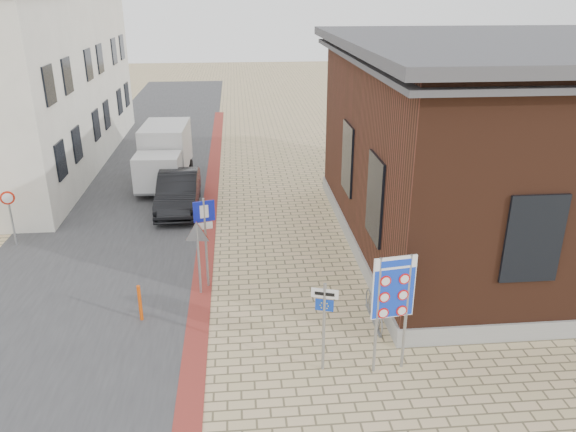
{
  "coord_description": "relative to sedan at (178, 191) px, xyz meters",
  "views": [
    {
      "loc": [
        -0.8,
        -10.34,
        8.19
      ],
      "look_at": [
        0.57,
        4.41,
        2.2
      ],
      "focal_mm": 35.0,
      "sensor_mm": 36.0,
      "label": 1
    }
  ],
  "objects": [
    {
      "name": "townhouse_far",
      "position": [
        -7.79,
        12.97,
        3.43
      ],
      "size": [
        7.4,
        6.4,
        8.3
      ],
      "color": "silver",
      "rests_on": "ground"
    },
    {
      "name": "parking_sign",
      "position": [
        1.4,
        -6.53,
        1.19
      ],
      "size": [
        0.6,
        0.21,
        2.78
      ],
      "rotation": [
        0.0,
        0.0,
        0.28
      ],
      "color": "gray",
      "rests_on": "ground"
    },
    {
      "name": "road_strip",
      "position": [
        -2.3,
        3.97,
        -0.72
      ],
      "size": [
        7.0,
        60.0,
        0.02
      ],
      "primitive_type": "cube",
      "color": "#38383A",
      "rests_on": "ground"
    },
    {
      "name": "sedan",
      "position": [
        0.0,
        0.0,
        0.0
      ],
      "size": [
        1.59,
        4.46,
        1.47
      ],
      "primitive_type": "imported",
      "rotation": [
        0.0,
        0.0,
        0.01
      ],
      "color": "black",
      "rests_on": "ground"
    },
    {
      "name": "border_sign",
      "position": [
        5.7,
        -10.86,
        1.36
      ],
      "size": [
        0.99,
        0.19,
        2.9
      ],
      "rotation": [
        0.0,
        0.0,
        0.14
      ],
      "color": "gray",
      "rests_on": "ground"
    },
    {
      "name": "curb_strip",
      "position": [
        1.2,
        -1.03,
        -0.72
      ],
      "size": [
        0.6,
        40.0,
        0.02
      ],
      "primitive_type": "cube",
      "color": "maroon",
      "rests_on": "ground"
    },
    {
      "name": "bike_rack",
      "position": [
        5.85,
        -8.83,
        -0.47
      ],
      "size": [
        0.08,
        1.8,
        0.6
      ],
      "color": "slate",
      "rests_on": "ground"
    },
    {
      "name": "essen_sign",
      "position": [
        4.2,
        -10.73,
        0.74
      ],
      "size": [
        0.59,
        0.23,
        2.24
      ],
      "rotation": [
        0.0,
        0.0,
        -0.31
      ],
      "color": "gray",
      "rests_on": "ground"
    },
    {
      "name": "brick_building",
      "position": [
        12.19,
        -4.03,
        2.75
      ],
      "size": [
        13.0,
        13.0,
        6.8
      ],
      "color": "gray",
      "rests_on": "ground"
    },
    {
      "name": "townhouse_mid",
      "position": [
        -7.79,
        6.97,
        3.83
      ],
      "size": [
        7.4,
        6.4,
        9.1
      ],
      "color": "silver",
      "rests_on": "ground"
    },
    {
      "name": "box_truck",
      "position": [
        -0.88,
        3.37,
        0.58
      ],
      "size": [
        2.24,
        4.93,
        2.54
      ],
      "rotation": [
        0.0,
        0.0,
        -0.04
      ],
      "color": "slate",
      "rests_on": "ground"
    },
    {
      "name": "ground",
      "position": [
        3.2,
        -11.03,
        -0.73
      ],
      "size": [
        120.0,
        120.0,
        0.0
      ],
      "primitive_type": "plane",
      "color": "tan",
      "rests_on": "ground"
    },
    {
      "name": "speed_sign",
      "position": [
        -5.3,
        -3.03,
        0.56
      ],
      "size": [
        0.45,
        0.18,
        1.98
      ],
      "rotation": [
        0.0,
        0.0,
        0.32
      ],
      "color": "gray",
      "rests_on": "ground"
    },
    {
      "name": "bollard",
      "position": [
        -0.3,
        -8.23,
        -0.21
      ],
      "size": [
        0.12,
        0.12,
        1.04
      ],
      "primitive_type": "cylinder",
      "rotation": [
        0.0,
        0.0,
        0.32
      ],
      "color": "#DA4C0B",
      "rests_on": "ground"
    },
    {
      "name": "yield_sign",
      "position": [
        1.2,
        -6.93,
        0.94
      ],
      "size": [
        0.78,
        0.15,
        2.21
      ],
      "rotation": [
        0.0,
        0.0,
        -0.11
      ],
      "color": "gray",
      "rests_on": "ground"
    }
  ]
}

